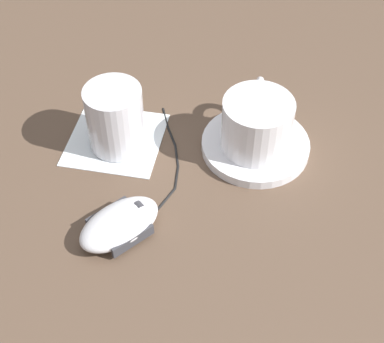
# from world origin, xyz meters

# --- Properties ---
(ground_plane) EXTENTS (3.00, 3.00, 0.00)m
(ground_plane) POSITION_xyz_m (0.00, 0.00, 0.00)
(ground_plane) COLOR brown
(saucer) EXTENTS (0.14, 0.14, 0.01)m
(saucer) POSITION_xyz_m (-0.04, 0.06, 0.01)
(saucer) COLOR white
(saucer) RESTS_ON ground
(coffee_cup) EXTENTS (0.12, 0.09, 0.07)m
(coffee_cup) POSITION_xyz_m (-0.04, 0.06, 0.05)
(coffee_cup) COLOR white
(coffee_cup) RESTS_ON saucer
(computer_mouse) EXTENTS (0.11, 0.10, 0.03)m
(computer_mouse) POSITION_xyz_m (0.15, -0.05, 0.02)
(computer_mouse) COLOR silver
(computer_mouse) RESTS_ON ground
(mouse_cable) EXTENTS (0.17, 0.07, 0.00)m
(mouse_cable) POSITION_xyz_m (0.01, -0.04, 0.00)
(mouse_cable) COLOR black
(mouse_cable) RESTS_ON ground
(napkin_under_glass) EXTENTS (0.14, 0.14, 0.00)m
(napkin_under_glass) POSITION_xyz_m (0.01, -0.12, 0.00)
(napkin_under_glass) COLOR white
(napkin_under_glass) RESTS_ON ground
(drinking_glass) EXTENTS (0.07, 0.07, 0.09)m
(drinking_glass) POSITION_xyz_m (0.02, -0.11, 0.05)
(drinking_glass) COLOR silver
(drinking_glass) RESTS_ON napkin_under_glass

